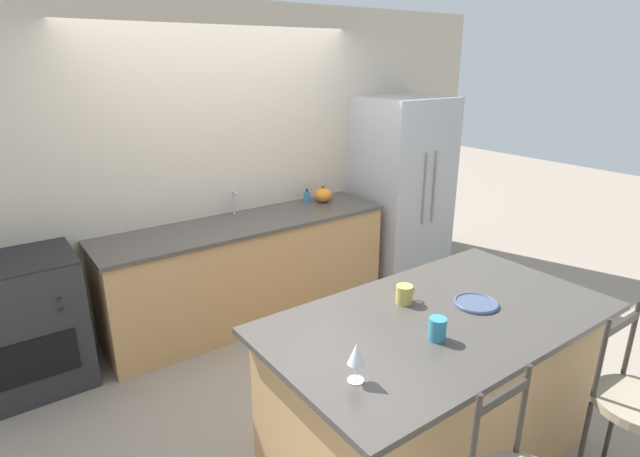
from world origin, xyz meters
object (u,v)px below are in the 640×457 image
object	(u,v)px
soap_bottle	(307,197)
oven_range	(22,325)
dinner_plate	(476,303)
bar_stool_far	(634,421)
tumbler_cup	(437,329)
wine_glass	(356,355)
pumpkin_decoration	(323,195)
refrigerator	(401,189)
coffee_mug	(405,294)

from	to	relation	value
soap_bottle	oven_range	bearing A→B (deg)	-176.67
dinner_plate	bar_stool_far	bearing A→B (deg)	-75.93
dinner_plate	tumbler_cup	distance (m)	0.47
tumbler_cup	wine_glass	bearing A→B (deg)	-177.24
bar_stool_far	wine_glass	bearing A→B (deg)	150.92
tumbler_cup	pumpkin_decoration	size ratio (longest dim) A/B	0.65
refrigerator	bar_stool_far	xyz separation A→B (m)	(-1.27, -2.90, -0.35)
oven_range	coffee_mug	world-z (taller)	coffee_mug
oven_range	dinner_plate	xyz separation A→B (m)	(2.06, -2.17, 0.46)
wine_glass	coffee_mug	bearing A→B (deg)	30.19
refrigerator	pumpkin_decoration	xyz separation A→B (m)	(-0.89, 0.16, 0.04)
refrigerator	wine_glass	bearing A→B (deg)	-137.65
dinner_plate	pumpkin_decoration	bearing A→B (deg)	75.52
pumpkin_decoration	soap_bottle	size ratio (longest dim) A/B	1.26
coffee_mug	pumpkin_decoration	bearing A→B (deg)	66.02
oven_range	pumpkin_decoration	bearing A→B (deg)	1.79
tumbler_cup	bar_stool_far	bearing A→B (deg)	-46.32
wine_glass	tumbler_cup	distance (m)	0.54
refrigerator	soap_bottle	distance (m)	1.06
tumbler_cup	pumpkin_decoration	bearing A→B (deg)	66.40
refrigerator	wine_glass	xyz separation A→B (m)	(-2.46, -2.24, 0.13)
bar_stool_far	dinner_plate	distance (m)	0.90
dinner_plate	coffee_mug	world-z (taller)	coffee_mug
soap_bottle	dinner_plate	bearing A→B (deg)	-100.62
dinner_plate	wine_glass	world-z (taller)	wine_glass
refrigerator	soap_bottle	size ratio (longest dim) A/B	13.45
bar_stool_far	soap_bottle	distance (m)	3.15
oven_range	dinner_plate	distance (m)	3.03
tumbler_cup	soap_bottle	world-z (taller)	soap_bottle
dinner_plate	wine_glass	bearing A→B (deg)	-171.73
dinner_plate	soap_bottle	size ratio (longest dim) A/B	1.77
wine_glass	oven_range	bearing A→B (deg)	114.91
refrigerator	coffee_mug	bearing A→B (deg)	-133.96
oven_range	soap_bottle	bearing A→B (deg)	3.33
oven_range	dinner_plate	world-z (taller)	oven_range
bar_stool_far	tumbler_cup	size ratio (longest dim) A/B	9.91
dinner_plate	coffee_mug	size ratio (longest dim) A/B	1.92
oven_range	pumpkin_decoration	distance (m)	2.69
coffee_mug	soap_bottle	bearing A→B (deg)	70.20
refrigerator	wine_glass	distance (m)	3.33
tumbler_cup	soap_bottle	bearing A→B (deg)	69.94
refrigerator	wine_glass	size ratio (longest dim) A/B	10.37
refrigerator	soap_bottle	bearing A→B (deg)	168.15
bar_stool_far	wine_glass	distance (m)	1.44
oven_range	soap_bottle	distance (m)	2.55
refrigerator	soap_bottle	world-z (taller)	refrigerator
bar_stool_far	pumpkin_decoration	distance (m)	3.11
oven_range	tumbler_cup	bearing A→B (deg)	-54.91
bar_stool_far	wine_glass	xyz separation A→B (m)	(-1.19, 0.66, 0.47)
tumbler_cup	coffee_mug	bearing A→B (deg)	68.51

